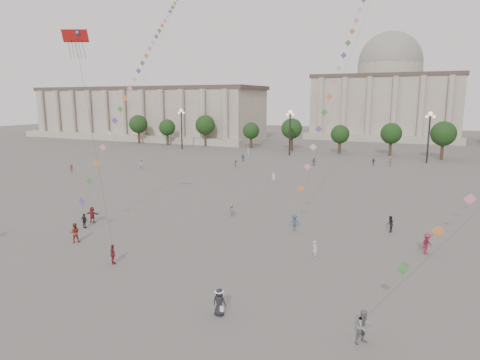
% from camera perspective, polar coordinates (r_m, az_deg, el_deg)
% --- Properties ---
extents(ground, '(360.00, 360.00, 0.00)m').
position_cam_1_polar(ground, '(34.00, -7.21, -12.13)').
color(ground, '#555350').
rests_on(ground, ground).
extents(hall_west, '(84.00, 26.22, 17.20)m').
position_cam_1_polar(hall_west, '(151.45, -12.57, 8.70)').
color(hall_west, '#A5998B').
rests_on(hall_west, ground).
extents(hall_central, '(48.30, 34.30, 35.50)m').
position_cam_1_polar(hall_central, '(156.55, 19.08, 10.56)').
color(hall_central, '#A5998B').
rests_on(hall_central, ground).
extents(tree_row, '(137.12, 5.12, 8.00)m').
position_cam_1_polar(tree_row, '(106.05, 15.80, 6.14)').
color(tree_row, '#322319').
rests_on(tree_row, ground).
extents(lamp_post_far_west, '(2.00, 0.90, 10.65)m').
position_cam_1_polar(lamp_post_far_west, '(114.71, -7.82, 7.74)').
color(lamp_post_far_west, '#262628').
rests_on(lamp_post_far_west, ground).
extents(lamp_post_mid_west, '(2.00, 0.90, 10.65)m').
position_cam_1_polar(lamp_post_mid_west, '(101.71, 6.68, 7.40)').
color(lamp_post_mid_west, '#262628').
rests_on(lamp_post_mid_west, ground).
extents(lamp_post_mid_east, '(2.00, 0.90, 10.65)m').
position_cam_1_polar(lamp_post_mid_east, '(96.60, 23.93, 6.38)').
color(lamp_post_mid_east, '#262628').
rests_on(lamp_post_mid_east, ground).
extents(person_crowd_0, '(0.91, 0.83, 1.49)m').
position_cam_1_polar(person_crowd_0, '(90.35, 17.36, 2.35)').
color(person_crowd_0, navy).
rests_on(person_crowd_0, ground).
extents(person_crowd_1, '(1.11, 0.99, 1.88)m').
position_cam_1_polar(person_crowd_1, '(84.18, -13.04, 2.11)').
color(person_crowd_1, beige).
rests_on(person_crowd_1, ground).
extents(person_crowd_2, '(1.05, 1.20, 1.61)m').
position_cam_1_polar(person_crowd_2, '(82.75, -21.54, 1.40)').
color(person_crowd_2, '#9C2F2A').
rests_on(person_crowd_2, ground).
extents(person_crowd_4, '(1.48, 1.70, 1.86)m').
position_cam_1_polar(person_crowd_4, '(90.17, 19.36, 2.34)').
color(person_crowd_4, '#B2B3AE').
rests_on(person_crowd_4, ground).
extents(person_crowd_6, '(1.11, 0.85, 1.52)m').
position_cam_1_polar(person_crowd_6, '(48.47, -1.17, -4.09)').
color(person_crowd_6, slate).
rests_on(person_crowd_6, ground).
extents(person_crowd_8, '(1.22, 1.39, 1.87)m').
position_cam_1_polar(person_crowd_8, '(40.46, 23.65, -7.79)').
color(person_crowd_8, maroon).
rests_on(person_crowd_8, ground).
extents(person_crowd_10, '(0.68, 0.74, 1.70)m').
position_cam_1_polar(person_crowd_10, '(101.02, 1.12, 3.74)').
color(person_crowd_10, silver).
rests_on(person_crowd_10, ground).
extents(person_crowd_12, '(1.51, 0.94, 1.56)m').
position_cam_1_polar(person_crowd_12, '(87.26, 9.84, 2.43)').
color(person_crowd_12, slate).
rests_on(person_crowd_12, ground).
extents(person_crowd_13, '(0.69, 0.68, 1.61)m').
position_cam_1_polar(person_crowd_13, '(36.66, 9.95, -9.14)').
color(person_crowd_13, beige).
rests_on(person_crowd_13, ground).
extents(person_crowd_16, '(1.08, 0.74, 1.70)m').
position_cam_1_polar(person_crowd_16, '(91.83, 0.38, 3.04)').
color(person_crowd_16, slate).
rests_on(person_crowd_16, ground).
extents(person_crowd_17, '(0.94, 1.13, 1.52)m').
position_cam_1_polar(person_crowd_17, '(82.82, -0.57, 2.13)').
color(person_crowd_17, maroon).
rests_on(person_crowd_17, ground).
extents(person_crowd_18, '(0.68, 0.85, 1.66)m').
position_cam_1_polar(person_crowd_18, '(45.65, 19.37, -5.56)').
color(person_crowd_18, black).
rests_on(person_crowd_18, ground).
extents(person_crowd_19, '(0.70, 0.50, 1.81)m').
position_cam_1_polar(person_crowd_19, '(67.59, 4.50, 0.26)').
color(person_crowd_19, silver).
rests_on(person_crowd_19, ground).
extents(tourist_0, '(1.04, 0.85, 1.66)m').
position_cam_1_polar(tourist_0, '(36.52, -16.59, -9.47)').
color(tourist_0, maroon).
rests_on(tourist_0, ground).
extents(tourist_1, '(0.94, 0.44, 1.56)m').
position_cam_1_polar(tourist_1, '(47.23, -20.03, -5.13)').
color(tourist_1, black).
rests_on(tourist_1, ground).
extents(tourist_2, '(1.67, 0.77, 1.73)m').
position_cam_1_polar(tourist_2, '(49.05, -19.11, -4.38)').
color(tourist_2, maroon).
rests_on(tourist_2, ground).
extents(kite_flyer_0, '(1.14, 1.12, 1.85)m').
position_cam_1_polar(kite_flyer_0, '(42.95, -21.18, -6.56)').
color(kite_flyer_0, brown).
rests_on(kite_flyer_0, ground).
extents(kite_flyer_1, '(1.25, 0.96, 1.71)m').
position_cam_1_polar(kite_flyer_1, '(43.80, 7.27, -5.67)').
color(kite_flyer_1, '#324A71').
rests_on(kite_flyer_1, ground).
extents(kite_flyer_2, '(1.17, 1.19, 1.93)m').
position_cam_1_polar(kite_flyer_2, '(25.51, 16.20, -18.29)').
color(kite_flyer_2, slate).
rests_on(kite_flyer_2, ground).
extents(hat_person, '(0.87, 0.60, 1.73)m').
position_cam_1_polar(hat_person, '(27.36, -2.77, -15.90)').
color(hat_person, black).
rests_on(hat_person, ground).
extents(dragon_kite, '(3.97, 2.34, 18.10)m').
position_cam_1_polar(dragon_kite, '(40.85, -20.99, 16.33)').
color(dragon_kite, '#AC1412').
rests_on(dragon_kite, ground).
extents(kite_train_west, '(19.12, 49.46, 64.27)m').
position_cam_1_polar(kite_train_west, '(67.92, -11.72, 16.65)').
color(kite_train_west, '#3F3F3F').
rests_on(kite_train_west, ground).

